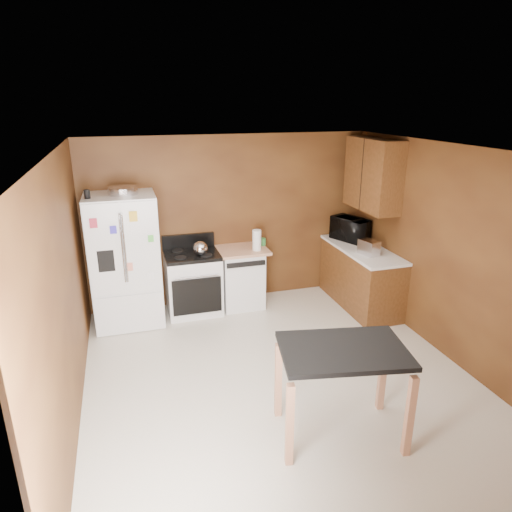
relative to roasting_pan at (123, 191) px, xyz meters
name	(u,v)px	position (x,y,z in m)	size (l,w,h in m)	color
floor	(278,375)	(1.49, -1.88, -1.85)	(4.50, 4.50, 0.00)	beige
ceiling	(282,151)	(1.49, -1.88, 0.65)	(4.50, 4.50, 0.00)	white
wall_back	(230,220)	(1.49, 0.37, -0.60)	(4.20, 4.20, 0.00)	brown
wall_front	(405,404)	(1.49, -4.13, -0.60)	(4.20, 4.20, 0.00)	brown
wall_left	(64,296)	(-0.61, -1.88, -0.60)	(4.50, 4.50, 0.00)	brown
wall_right	(450,254)	(3.59, -1.88, -0.60)	(4.50, 4.50, 0.00)	brown
roasting_pan	(123,191)	(0.00, 0.00, 0.00)	(0.38, 0.38, 0.10)	silver
pen_cup	(87,194)	(-0.43, -0.15, 0.01)	(0.07, 0.07, 0.11)	black
kettle	(200,248)	(0.95, -0.09, -0.85)	(0.20, 0.20, 0.20)	silver
paper_towel	(257,240)	(1.79, -0.05, -0.81)	(0.13, 0.13, 0.30)	white
green_canister	(263,242)	(1.94, 0.15, -0.91)	(0.09, 0.09, 0.10)	green
toaster	(369,247)	(3.22, -0.71, -0.84)	(0.17, 0.28, 0.21)	silver
microwave	(350,230)	(3.29, -0.01, -0.79)	(0.57, 0.39, 0.32)	black
refrigerator	(125,261)	(-0.06, -0.02, -0.95)	(0.90, 0.80, 1.80)	white
gas_range	(193,282)	(0.85, 0.04, -1.39)	(0.76, 0.68, 1.10)	white
dishwasher	(241,277)	(1.57, 0.07, -1.40)	(0.78, 0.63, 0.89)	white
right_cabinets	(364,247)	(3.33, -0.40, -0.94)	(0.63, 1.58, 2.45)	brown
island	(342,363)	(1.72, -2.93, -1.09)	(1.22, 0.93, 0.91)	black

